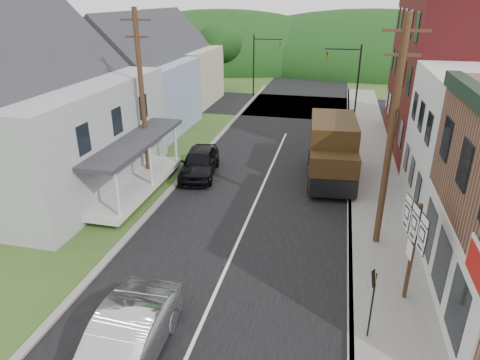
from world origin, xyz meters
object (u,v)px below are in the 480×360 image
Objects in this scene: route_sign_cluster at (413,239)px; delivery_van at (332,151)px; dark_sedan at (199,162)px; warning_sign at (373,294)px; silver_sedan at (125,343)px.

delivery_van is at bearing 94.49° from route_sign_cluster.
delivery_van is at bearing 0.16° from dark_sedan.
route_sign_cluster is 2.58m from warning_sign.
silver_sedan is 15.49m from delivery_van.
route_sign_cluster is (2.75, -10.01, 0.72)m from delivery_van.
warning_sign is at bearing -131.34° from route_sign_cluster.
warning_sign is (1.50, -12.14, -0.02)m from delivery_van.
warning_sign is (-1.25, -2.13, -0.74)m from route_sign_cluster.
silver_sedan reaches higher than dark_sedan.
route_sign_cluster is 1.46× the size of warning_sign.
route_sign_cluster is at bearing -49.68° from dark_sedan.
silver_sedan is 7.02m from warning_sign.
warning_sign is at bearing -86.87° from delivery_van.
dark_sedan is at bearing 121.20° from warning_sign.
dark_sedan is 13.57m from route_sign_cluster.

